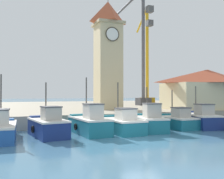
% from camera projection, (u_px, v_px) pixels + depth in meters
% --- Properties ---
extents(ground_plane, '(300.00, 300.00, 0.00)m').
position_uv_depth(ground_plane, '(141.00, 140.00, 17.30)').
color(ground_plane, teal).
extents(quay_wharf, '(120.00, 40.00, 1.18)m').
position_uv_depth(quay_wharf, '(66.00, 109.00, 42.95)').
color(quay_wharf, '#9E937F').
rests_on(quay_wharf, ground).
extents(fishing_boat_far_left, '(2.18, 5.29, 4.43)m').
position_uv_depth(fishing_boat_far_left, '(0.00, 129.00, 17.37)').
color(fishing_boat_far_left, '#2356A8').
rests_on(fishing_boat_far_left, ground).
extents(fishing_boat_left_outer, '(2.67, 4.58, 3.91)m').
position_uv_depth(fishing_boat_left_outer, '(48.00, 126.00, 18.75)').
color(fishing_boat_left_outer, navy).
rests_on(fishing_boat_left_outer, ground).
extents(fishing_boat_left_inner, '(2.40, 4.98, 4.36)m').
position_uv_depth(fishing_boat_left_inner, '(89.00, 123.00, 20.01)').
color(fishing_boat_left_inner, '#196B7F').
rests_on(fishing_boat_left_inner, ground).
extents(fishing_boat_mid_left, '(2.46, 4.81, 3.99)m').
position_uv_depth(fishing_boat_mid_left, '(121.00, 124.00, 20.62)').
color(fishing_boat_mid_left, '#196B7F').
rests_on(fishing_boat_mid_left, ground).
extents(fishing_boat_center, '(2.69, 4.49, 3.65)m').
position_uv_depth(fishing_boat_center, '(149.00, 122.00, 21.60)').
color(fishing_boat_center, '#196B7F').
rests_on(fishing_boat_center, ground).
extents(fishing_boat_mid_right, '(2.22, 4.42, 3.42)m').
position_uv_depth(fishing_boat_mid_right, '(176.00, 121.00, 23.39)').
color(fishing_boat_mid_right, '#196B7F').
rests_on(fishing_boat_mid_right, ground).
extents(fishing_boat_right_inner, '(2.88, 5.24, 3.80)m').
position_uv_depth(fishing_boat_right_inner, '(199.00, 119.00, 24.00)').
color(fishing_boat_right_inner, navy).
rests_on(fishing_boat_right_inner, ground).
extents(clock_tower, '(3.37, 3.37, 14.83)m').
position_uv_depth(clock_tower, '(108.00, 52.00, 32.07)').
color(clock_tower, beige).
rests_on(clock_tower, quay_wharf).
extents(warehouse_right, '(10.81, 5.99, 4.89)m').
position_uv_depth(warehouse_right, '(208.00, 89.00, 32.42)').
color(warehouse_right, beige).
rests_on(warehouse_right, quay_wharf).
extents(port_crane_near, '(4.32, 6.52, 19.16)m').
position_uv_depth(port_crane_near, '(143.00, 62.00, 42.81)').
color(port_crane_near, '#353539').
rests_on(port_crane_near, quay_wharf).
extents(port_crane_far, '(2.14, 7.80, 17.17)m').
position_uv_depth(port_crane_far, '(147.00, 68.00, 46.23)').
color(port_crane_far, '#976E11').
rests_on(port_crane_far, quay_wharf).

